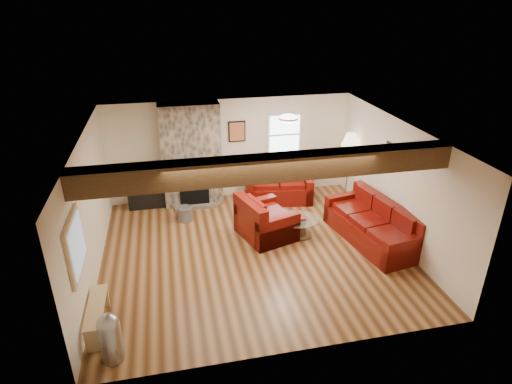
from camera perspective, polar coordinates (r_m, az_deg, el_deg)
room at (r=8.16m, az=-0.26°, el=-0.47°), size 8.00×8.00×8.00m
oak_beam at (r=6.62m, az=1.96°, el=3.26°), size 6.00×0.36×0.38m
chimney_breast at (r=10.34m, az=-8.60°, el=4.69°), size 1.40×0.67×2.50m
back_window at (r=10.82m, az=3.80°, el=7.67°), size 0.90×0.08×1.10m
hatch_window at (r=6.76m, az=-22.92°, el=-6.54°), size 0.08×1.00×0.90m
ceiling_dome at (r=8.78m, az=4.32°, el=9.60°), size 0.40×0.40×0.18m
artwork_back at (r=10.52m, az=-2.55°, el=8.05°), size 0.42×0.06×0.52m
artwork_right at (r=9.25m, az=17.64°, el=4.80°), size 0.06×0.55×0.42m
sofa_three at (r=9.22m, az=15.18°, el=-3.93°), size 1.32×2.38×0.87m
loveseat at (r=10.71m, az=2.95°, el=1.14°), size 1.76×1.18×0.87m
armchair_red at (r=9.07m, az=1.37°, el=-3.33°), size 1.28×1.37×0.91m
coffee_table at (r=9.27m, az=5.82°, el=-4.64°), size 0.81×0.81×0.42m
tv_cabinet at (r=10.76m, az=-14.14°, el=-0.69°), size 0.94×0.38×0.47m
television at (r=10.56m, az=-14.41°, el=1.67°), size 0.86×0.11×0.49m
floor_lamp at (r=10.66m, az=12.45°, el=6.35°), size 0.44×0.44×1.70m
pine_bench at (r=7.33m, az=-20.38°, el=-15.34°), size 0.26×1.09×0.41m
pedal_bin at (r=6.62m, az=-18.84°, el=-17.89°), size 0.35×0.35×0.79m
coal_bucket at (r=9.95m, az=-9.46°, el=-2.84°), size 0.36×0.36×0.34m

